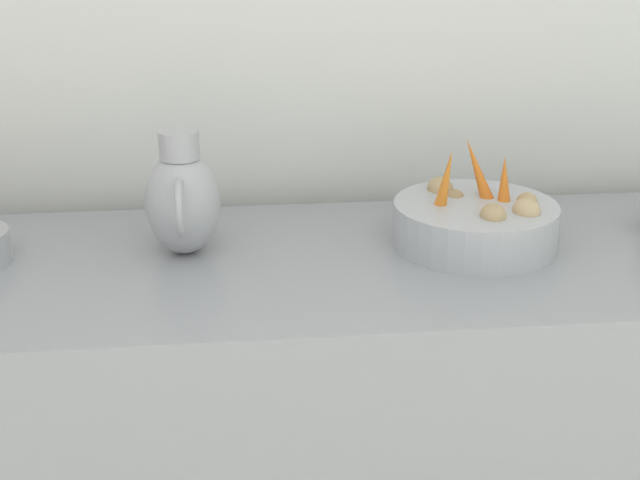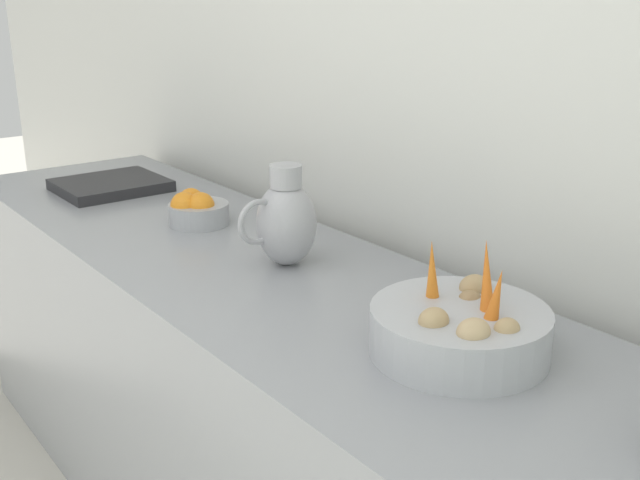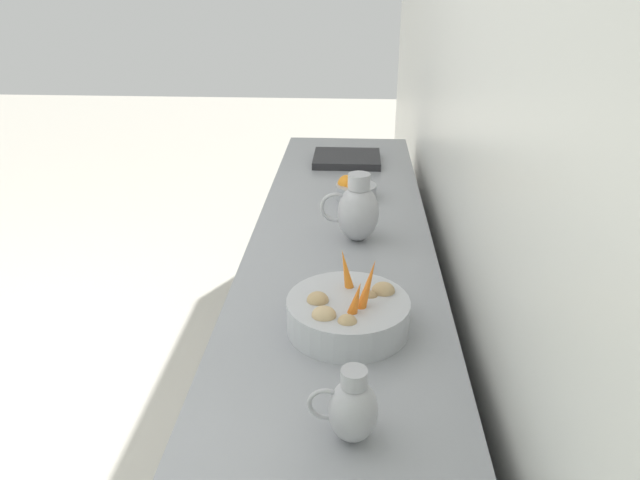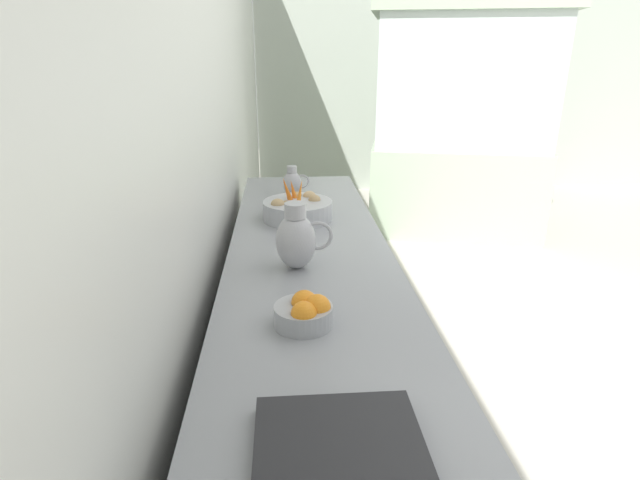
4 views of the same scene
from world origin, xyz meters
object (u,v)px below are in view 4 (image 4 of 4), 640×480
(vegetable_colander, at_px, (298,209))
(orange_bowl, at_px, (306,312))
(metal_pitcher_tall, at_px, (297,239))
(glass_block_booth, at_px, (458,124))
(metal_pitcher_short, at_px, (292,183))

(vegetable_colander, relative_size, orange_bowl, 1.93)
(metal_pitcher_tall, distance_m, glass_block_booth, 3.40)
(orange_bowl, xyz_separation_m, metal_pitcher_tall, (-0.01, 0.44, 0.07))
(orange_bowl, relative_size, metal_pitcher_short, 1.00)
(orange_bowl, height_order, glass_block_booth, glass_block_booth)
(vegetable_colander, distance_m, metal_pitcher_tall, 0.60)
(metal_pitcher_short, bearing_deg, vegetable_colander, -87.92)
(vegetable_colander, bearing_deg, metal_pitcher_short, 92.08)
(vegetable_colander, height_order, orange_bowl, vegetable_colander)
(vegetable_colander, relative_size, metal_pitcher_tall, 1.33)
(metal_pitcher_short, relative_size, glass_block_booth, 0.09)
(metal_pitcher_tall, xyz_separation_m, metal_pitcher_short, (0.01, 1.02, -0.03))
(vegetable_colander, distance_m, orange_bowl, 1.03)
(metal_pitcher_tall, distance_m, metal_pitcher_short, 1.02)
(vegetable_colander, xyz_separation_m, metal_pitcher_tall, (-0.02, -0.60, 0.06))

